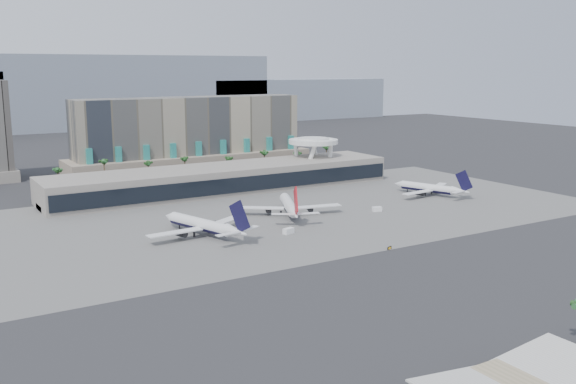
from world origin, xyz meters
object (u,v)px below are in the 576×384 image
taxiway_sign (389,248)px  airliner_left (203,225)px  service_vehicle_b (377,209)px  airliner_right (430,188)px  airliner_centre (290,206)px  service_vehicle_a (289,231)px

taxiway_sign → airliner_left: bearing=113.7°
service_vehicle_b → airliner_right: bearing=34.6°
airliner_left → airliner_centre: airliner_left is taller
service_vehicle_a → taxiway_sign: 38.60m
airliner_centre → service_vehicle_a: size_ratio=9.84×
airliner_left → service_vehicle_a: size_ratio=10.42×
service_vehicle_a → taxiway_sign: size_ratio=1.95×
airliner_centre → service_vehicle_b: 36.88m
airliner_left → airliner_right: size_ratio=1.16×
airliner_left → airliner_centre: size_ratio=1.06×
taxiway_sign → airliner_right: bearing=19.4°
service_vehicle_a → service_vehicle_b: size_ratio=1.12×
taxiway_sign → service_vehicle_b: bearing=35.7°
airliner_left → taxiway_sign: 65.59m
airliner_right → taxiway_sign: size_ratio=17.57×
service_vehicle_b → taxiway_sign: (-32.29, -46.25, -0.47)m
service_vehicle_b → taxiway_sign: bearing=-108.4°
airliner_centre → airliner_left: bearing=-141.2°
service_vehicle_a → taxiway_sign: service_vehicle_a is taller
airliner_centre → service_vehicle_a: airliner_centre is taller
taxiway_sign → service_vehicle_a: bearing=97.9°
airliner_left → airliner_centre: 44.00m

